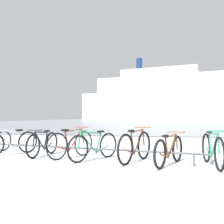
# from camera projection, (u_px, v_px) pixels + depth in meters

# --- Properties ---
(ground) EXTENTS (80.00, 132.00, 0.08)m
(ground) POSITION_uv_depth(u_px,v_px,m) (160.00, 122.00, 57.22)
(ground) COLOR silver
(bike_rack) EXTENTS (6.22, 1.12, 0.31)m
(bike_rack) POSITION_uv_depth(u_px,v_px,m) (80.00, 148.00, 6.64)
(bike_rack) COLOR #4C5156
(bike_rack) RESTS_ON ground
(bicycle_1) EXTENTS (0.85, 1.56, 0.77)m
(bicycle_1) POSITION_uv_depth(u_px,v_px,m) (11.00, 143.00, 7.36)
(bicycle_1) COLOR black
(bicycle_1) RESTS_ON ground
(bicycle_2) EXTENTS (0.46, 1.60, 0.76)m
(bicycle_2) POSITION_uv_depth(u_px,v_px,m) (43.00, 144.00, 7.14)
(bicycle_2) COLOR black
(bicycle_2) RESTS_ON ground
(bicycle_3) EXTENTS (0.79, 1.48, 0.82)m
(bicycle_3) POSITION_uv_depth(u_px,v_px,m) (71.00, 144.00, 6.82)
(bicycle_3) COLOR black
(bicycle_3) RESTS_ON ground
(bicycle_4) EXTENTS (0.91, 1.55, 0.79)m
(bicycle_4) POSITION_uv_depth(u_px,v_px,m) (94.00, 146.00, 6.45)
(bicycle_4) COLOR black
(bicycle_4) RESTS_ON ground
(bicycle_5) EXTENTS (0.70, 1.62, 0.84)m
(bicycle_5) POSITION_uv_depth(u_px,v_px,m) (135.00, 146.00, 6.17)
(bicycle_5) COLOR black
(bicycle_5) RESTS_ON ground
(bicycle_6) EXTENTS (0.74, 1.60, 0.75)m
(bicycle_6) POSITION_uv_depth(u_px,v_px,m) (169.00, 150.00, 5.76)
(bicycle_6) COLOR black
(bicycle_6) RESTS_ON ground
(bicycle_7) EXTENTS (0.46, 1.76, 0.82)m
(bicycle_7) POSITION_uv_depth(u_px,v_px,m) (212.00, 150.00, 5.62)
(bicycle_7) COLOR black
(bicycle_7) RESTS_ON ground
(ferry_ship) EXTENTS (57.75, 22.81, 21.72)m
(ferry_ship) POSITION_uv_depth(u_px,v_px,m) (162.00, 99.00, 86.06)
(ferry_ship) COLOR white
(ferry_ship) RESTS_ON ground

